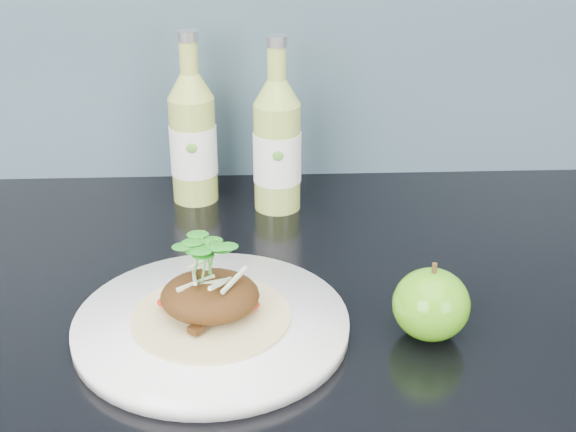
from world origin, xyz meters
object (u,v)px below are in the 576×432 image
green_apple (431,304)px  cider_bottle_left (193,138)px  dinner_plate (212,325)px  cider_bottle_right (277,145)px

green_apple → cider_bottle_left: cider_bottle_left is taller
cider_bottle_left → dinner_plate: bearing=-95.5°
dinner_plate → green_apple: green_apple is taller
cider_bottle_right → dinner_plate: bearing=-127.2°
dinner_plate → cider_bottle_left: bearing=96.1°
dinner_plate → green_apple: 0.22m
cider_bottle_left → green_apple: bearing=-65.3°
green_apple → cider_bottle_left: 0.43m
dinner_plate → green_apple: size_ratio=3.61×
green_apple → cider_bottle_right: bearing=114.5°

